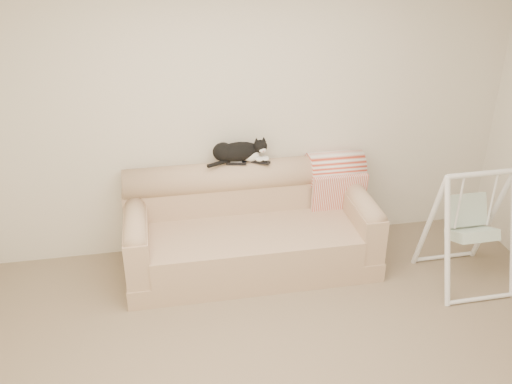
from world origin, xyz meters
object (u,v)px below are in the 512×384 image
Objects in this scene: remote_a at (236,163)px; tuxedo_cat at (238,152)px; sofa at (250,229)px; remote_b at (261,162)px; baby_swing at (470,227)px.

tuxedo_cat is (0.02, 0.02, 0.09)m from remote_a.
remote_a is at bearing -134.26° from tuxedo_cat.
remote_b is (0.14, 0.20, 0.56)m from sofa.
baby_swing is (1.78, -0.60, 0.17)m from sofa.
tuxedo_cat is at bearing 167.20° from remote_b.
sofa is at bearing -124.38° from remote_b.
tuxedo_cat is 2.08m from baby_swing.
sofa is 0.61m from remote_b.
sofa is at bearing -77.18° from tuxedo_cat.
tuxedo_cat is at bearing 45.74° from remote_a.
sofa is 3.89× the size of tuxedo_cat.
baby_swing is at bearing -23.89° from remote_a.
remote_b is at bearing -5.20° from remote_a.
remote_a is 0.10m from tuxedo_cat.
tuxedo_cat reaches higher than baby_swing.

